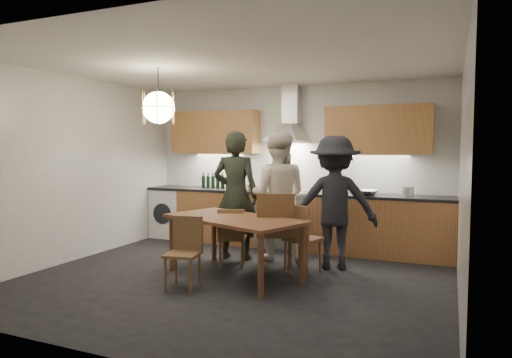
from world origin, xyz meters
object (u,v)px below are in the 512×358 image
at_px(person_right, 334,202).
at_px(stock_pot, 408,192).
at_px(dining_table, 234,224).
at_px(chair_back_left, 232,234).
at_px(person_mid, 277,196).
at_px(mixing_bowl, 367,193).
at_px(person_left, 236,195).
at_px(wine_bottles, 220,181).
at_px(chair_front, 185,247).

distance_m(person_right, stock_pot, 1.31).
relative_size(dining_table, chair_back_left, 2.46).
distance_m(dining_table, person_mid, 1.09).
relative_size(person_mid, mixing_bowl, 5.71).
height_order(chair_back_left, mixing_bowl, mixing_bowl).
bearing_deg(chair_back_left, stock_pot, -163.04).
height_order(person_left, stock_pot, person_left).
relative_size(person_right, wine_bottles, 2.44).
xyz_separation_m(chair_front, stock_pot, (2.21, 2.47, 0.50)).
xyz_separation_m(chair_front, person_mid, (0.51, 1.63, 0.45)).
bearing_deg(dining_table, chair_back_left, 140.74).
distance_m(chair_back_left, chair_front, 0.97).
distance_m(person_left, stock_pot, 2.49).
xyz_separation_m(person_left, stock_pot, (2.25, 1.05, 0.04)).
relative_size(person_mid, person_right, 1.04).
height_order(dining_table, stock_pot, stock_pot).
bearing_deg(person_right, chair_back_left, 5.48).
xyz_separation_m(chair_back_left, person_right, (1.26, 0.50, 0.42)).
xyz_separation_m(dining_table, wine_bottles, (-1.18, 1.87, 0.38)).
height_order(chair_back_left, person_right, person_right).
xyz_separation_m(person_left, person_right, (1.42, 0.05, -0.04)).
relative_size(mixing_bowl, wine_bottles, 0.45).
xyz_separation_m(person_mid, mixing_bowl, (1.15, 0.71, 0.02)).
xyz_separation_m(chair_front, person_left, (-0.04, 1.42, 0.46)).
relative_size(person_mid, stock_pot, 10.25).
xyz_separation_m(chair_back_left, person_mid, (0.39, 0.67, 0.46)).
distance_m(chair_back_left, person_left, 0.67).
bearing_deg(chair_front, stock_pot, 37.65).
bearing_deg(person_right, dining_table, 24.05).
distance_m(dining_table, wine_bottles, 2.24).
height_order(mixing_bowl, wine_bottles, wine_bottles).
distance_m(chair_back_left, person_right, 1.42).
bearing_deg(chair_front, person_left, 81.02).
bearing_deg(person_right, person_left, -14.36).
bearing_deg(chair_back_left, chair_front, 63.96).
relative_size(person_mid, wine_bottles, 2.54).
height_order(chair_front, person_mid, person_mid).
bearing_deg(chair_front, wine_bottles, 98.30).
bearing_deg(mixing_bowl, person_left, -151.58).
bearing_deg(mixing_bowl, wine_bottles, 177.38).
distance_m(person_mid, mixing_bowl, 1.35).
bearing_deg(stock_pot, person_mid, -153.64).
bearing_deg(person_left, person_mid, -166.37).
height_order(person_left, person_mid, person_left).
height_order(chair_back_left, stock_pot, stock_pot).
height_order(dining_table, person_left, person_left).
distance_m(chair_back_left, person_mid, 0.90).
xyz_separation_m(person_right, stock_pot, (0.83, 1.00, 0.09)).
bearing_deg(mixing_bowl, chair_back_left, -138.20).
height_order(person_left, person_right, person_left).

